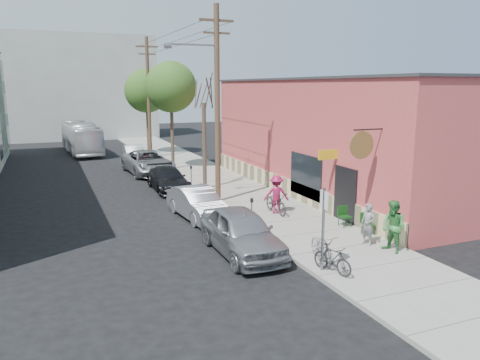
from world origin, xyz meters
name	(u,v)px	position (x,y,z in m)	size (l,w,h in m)	color
ground	(202,234)	(0.00, 0.00, 0.00)	(120.00, 120.00, 0.00)	black
sidewalk	(211,179)	(4.25, 11.00, 0.07)	(4.50, 58.00, 0.15)	gray
cafe_building	(322,136)	(8.99, 4.99, 3.30)	(6.60, 20.20, 6.61)	#B84445
end_cap_building	(76,87)	(-2.00, 42.00, 6.00)	(18.00, 8.00, 12.00)	#A8A9A4
sign_post	(323,221)	(2.35, -5.61, 1.83)	(0.07, 0.45, 2.80)	slate
parking_meter_near	(252,207)	(2.25, -0.12, 0.98)	(0.14, 0.14, 1.24)	slate
parking_meter_far	(191,172)	(2.25, 8.95, 0.98)	(0.14, 0.14, 1.24)	slate
utility_pole_near	(216,101)	(2.39, 4.72, 5.41)	(3.57, 0.28, 10.00)	#503A28
utility_pole_far	(149,96)	(2.45, 21.65, 5.34)	(1.80, 0.28, 10.00)	#503A28
tree_bare	(204,146)	(2.80, 7.98, 2.68)	(0.24, 0.24, 5.06)	#44392C
tree_leafy_mid	(171,87)	(2.80, 15.44, 6.08)	(3.66, 3.66, 7.78)	#44392C
tree_leafy_far	(146,91)	(2.80, 24.17, 5.74)	(3.89, 3.89, 7.55)	#44392C
patio_chair_a	(368,224)	(6.20, -3.05, 0.59)	(0.50, 0.50, 0.88)	#0F3710
patio_chair_b	(345,216)	(5.98, -1.74, 0.59)	(0.50, 0.50, 0.88)	#0F3710
patron_grey	(368,224)	(5.34, -4.10, 0.96)	(0.59, 0.39, 1.62)	slate
patron_green	(393,227)	(5.68, -5.13, 1.12)	(0.94, 0.73, 1.94)	#307937
cyclist	(276,194)	(4.19, 1.34, 1.08)	(1.20, 0.69, 1.85)	maroon
cyclist_bike	(276,202)	(4.19, 1.34, 0.67)	(0.70, 2.00, 1.05)	black
parked_bike_a	(332,259)	(2.55, -5.92, 0.62)	(0.44, 1.57, 0.94)	black
parked_bike_b	(322,247)	(2.81, -4.89, 0.66)	(0.68, 1.94, 1.02)	slate
car_0	(241,232)	(0.65, -2.76, 0.85)	(2.00, 4.97, 1.69)	gray
car_1	(198,203)	(0.59, 2.44, 0.73)	(1.55, 4.45, 1.47)	#97999E
car_2	(168,179)	(0.80, 8.92, 0.68)	(1.91, 4.69, 1.36)	black
car_3	(148,162)	(0.80, 14.74, 0.83)	(2.75, 5.96, 1.66)	gray
car_4	(134,154)	(0.80, 20.30, 0.68)	(1.45, 4.16, 1.37)	#A7A8AF
bus	(81,138)	(-2.74, 27.72, 1.41)	(2.38, 10.15, 2.83)	silver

